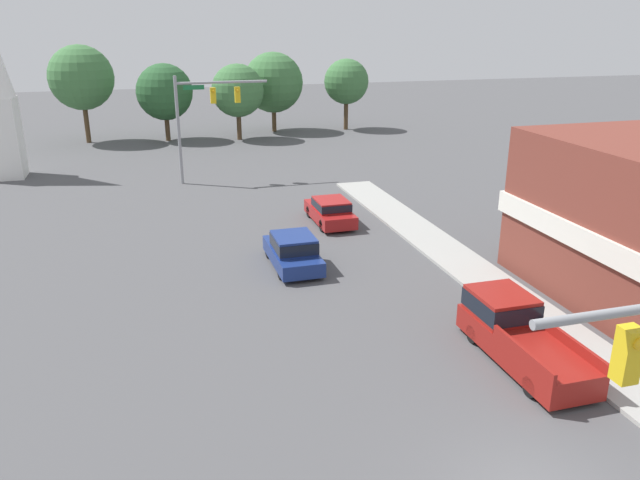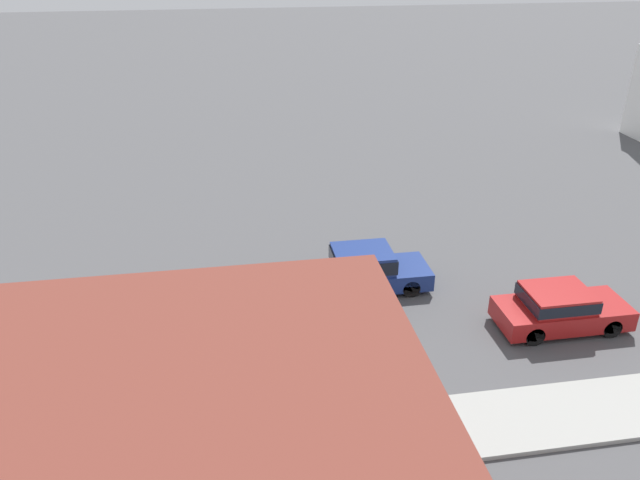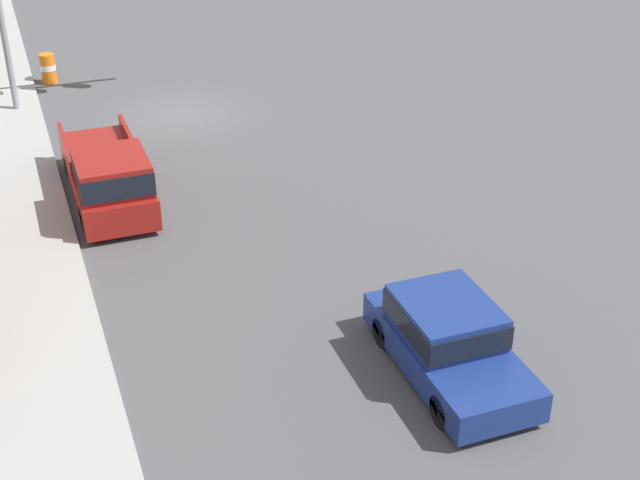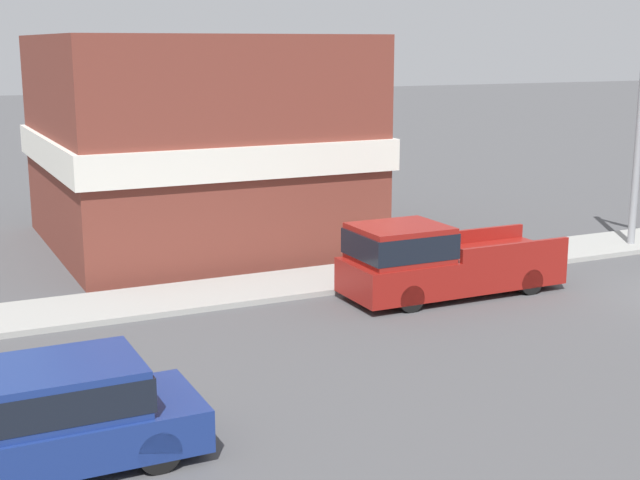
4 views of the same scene
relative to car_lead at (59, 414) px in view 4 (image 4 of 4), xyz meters
The scene contains 4 objects.
sidewalk_curb 17.90m from the car_lead, 64.61° to the right, with size 2.40×60.00×0.14m.
car_lead is the anchor object (origin of this frame).
pickup_truck_parked 11.29m from the car_lead, 62.04° to the right, with size 1.96×5.66×1.90m.
corner_brick_building 15.68m from the car_lead, 25.48° to the right, with size 9.54×9.20×6.43m.
Camera 4 is at (-14.76, 18.00, 6.18)m, focal length 50.00 mm.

